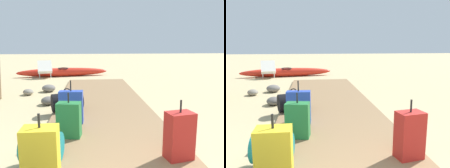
% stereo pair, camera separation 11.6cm
% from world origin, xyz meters
% --- Properties ---
extents(ground_plane, '(60.00, 60.00, 0.00)m').
position_xyz_m(ground_plane, '(0.00, 3.36, 0.00)').
color(ground_plane, tan).
extents(boardwalk, '(2.16, 8.39, 0.08)m').
position_xyz_m(boardwalk, '(0.00, 4.20, 0.04)').
color(boardwalk, olive).
rests_on(boardwalk, ground).
extents(duffel_bag_teal, '(0.51, 0.46, 0.50)m').
position_xyz_m(duffel_bag_teal, '(-0.90, 1.84, 0.28)').
color(duffel_bag_teal, '#197A7F').
rests_on(duffel_bag_teal, boardwalk).
extents(suitcase_blue, '(0.44, 0.21, 0.79)m').
position_xyz_m(suitcase_blue, '(-0.64, 3.24, 0.38)').
color(suitcase_blue, '#2847B7').
rests_on(suitcase_blue, boardwalk).
extents(duffel_bag_black, '(0.74, 0.56, 0.49)m').
position_xyz_m(duffel_bag_black, '(-0.79, 4.07, 0.27)').
color(duffel_bag_black, black).
rests_on(duffel_bag_black, boardwalk).
extents(suitcase_green, '(0.39, 0.27, 0.71)m').
position_xyz_m(suitcase_green, '(-0.63, 2.59, 0.36)').
color(suitcase_green, '#237538').
rests_on(suitcase_green, boardwalk).
extents(suitcase_yellow, '(0.34, 0.23, 0.81)m').
position_xyz_m(suitcase_yellow, '(-0.78, 1.21, 0.42)').
color(suitcase_yellow, gold).
rests_on(suitcase_yellow, boardwalk).
extents(suitcase_red, '(0.37, 0.29, 0.77)m').
position_xyz_m(suitcase_red, '(0.81, 1.76, 0.38)').
color(suitcase_red, red).
rests_on(suitcase_red, boardwalk).
extents(lounge_chair, '(0.93, 1.64, 0.78)m').
position_xyz_m(lounge_chair, '(-2.34, 9.88, 0.33)').
color(lounge_chair, white).
rests_on(lounge_chair, ground).
extents(kayak, '(4.20, 1.06, 0.40)m').
position_xyz_m(kayak, '(-1.51, 10.01, 0.20)').
color(kayak, red).
rests_on(kayak, ground).
extents(rock_left_near, '(0.42, 0.44, 0.18)m').
position_xyz_m(rock_left_near, '(-2.13, 6.08, 0.09)').
color(rock_left_near, gray).
rests_on(rock_left_near, ground).
extents(rock_left_mid, '(0.41, 0.43, 0.20)m').
position_xyz_m(rock_left_mid, '(-1.34, 4.90, 0.10)').
color(rock_left_mid, '#5B5651').
rests_on(rock_left_mid, ground).
extents(rock_left_far, '(0.57, 0.57, 0.23)m').
position_xyz_m(rock_left_far, '(-1.60, 6.50, 0.11)').
color(rock_left_far, slate).
rests_on(rock_left_far, ground).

